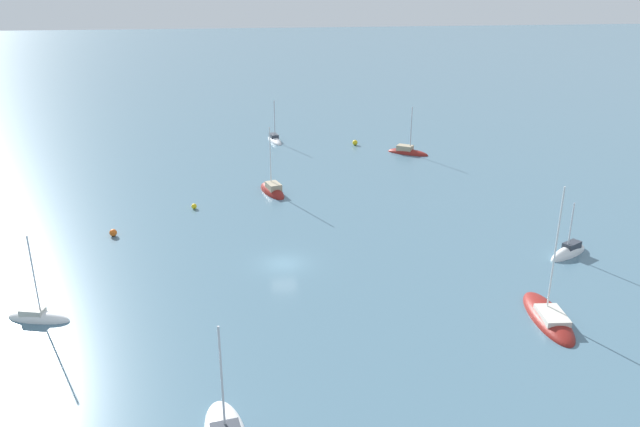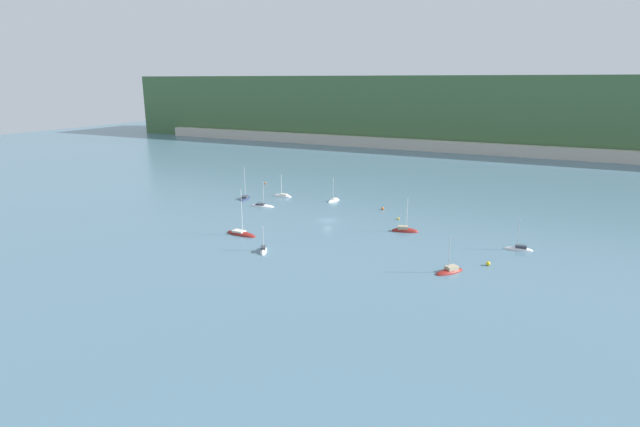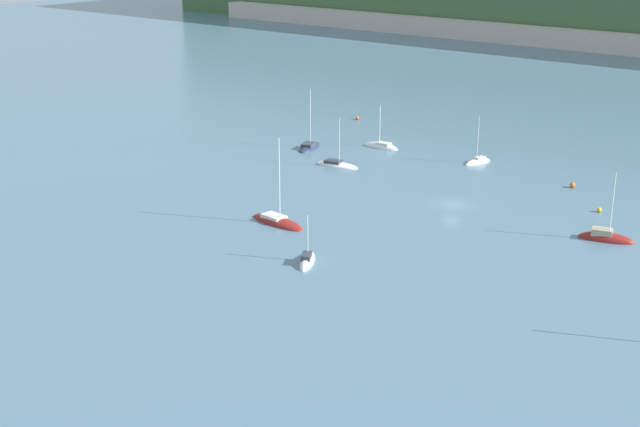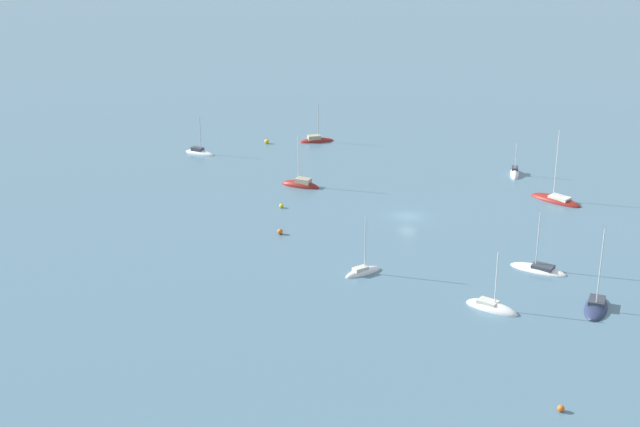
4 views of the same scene
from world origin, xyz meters
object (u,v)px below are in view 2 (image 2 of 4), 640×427
sailboat_3 (282,196)px  sailboat_4 (405,231)px  sailboat_8 (262,206)px  sailboat_7 (449,272)px  sailboat_5 (245,198)px  mooring_buoy_3 (488,263)px  mooring_buoy_0 (265,183)px  mooring_buoy_1 (383,208)px  sailboat_0 (518,249)px  sailboat_1 (263,251)px  mooring_buoy_2 (398,219)px  sailboat_6 (334,201)px  sailboat_2 (241,234)px

sailboat_3 → sailboat_4: sailboat_4 is taller
sailboat_8 → sailboat_7: bearing=-33.2°
sailboat_5 → mooring_buoy_3: size_ratio=12.34×
sailboat_3 → mooring_buoy_3: bearing=149.5°
sailboat_4 → mooring_buoy_0: 72.84m
sailboat_3 → mooring_buoy_1: size_ratio=9.94×
sailboat_0 → sailboat_5: 85.53m
sailboat_1 → sailboat_7: size_ratio=0.81×
sailboat_0 → mooring_buoy_1: sailboat_0 is taller
mooring_buoy_2 → mooring_buoy_3: mooring_buoy_3 is taller
mooring_buoy_0 → mooring_buoy_1: size_ratio=0.82×
mooring_buoy_3 → mooring_buoy_1: bearing=135.9°
sailboat_4 → sailboat_0: bearing=-21.0°
sailboat_1 → mooring_buoy_3: 48.41m
sailboat_4 → mooring_buoy_2: size_ratio=14.68×
sailboat_7 → sailboat_8: bearing=-79.2°
sailboat_1 → sailboat_6: sailboat_6 is taller
sailboat_6 → mooring_buoy_2: bearing=80.0°
sailboat_5 → mooring_buoy_3: bearing=-127.9°
sailboat_2 → sailboat_5: (-21.28, 32.50, 0.02)m
sailboat_5 → mooring_buoy_0: bearing=-2.3°
sailboat_8 → mooring_buoy_1: bearing=11.3°
sailboat_1 → sailboat_6: size_ratio=0.80×
sailboat_3 → mooring_buoy_2: bearing=163.2°
sailboat_3 → sailboat_8: size_ratio=0.97×
sailboat_3 → sailboat_7: size_ratio=0.99×
sailboat_3 → mooring_buoy_0: bearing=-46.5°
sailboat_0 → mooring_buoy_2: sailboat_0 is taller
mooring_buoy_0 → sailboat_6: bearing=-21.4°
sailboat_3 → mooring_buoy_2: 44.04m
mooring_buoy_1 → mooring_buoy_3: 48.73m
sailboat_3 → sailboat_6: 17.94m
sailboat_0 → mooring_buoy_1: 44.72m
sailboat_8 → mooring_buoy_2: bearing=-3.1°
sailboat_2 → mooring_buoy_2: sailboat_2 is taller
sailboat_1 → mooring_buoy_2: sailboat_1 is taller
sailboat_5 → sailboat_8: bearing=-138.2°
sailboat_8 → mooring_buoy_1: (34.23, 12.28, 0.33)m
sailboat_2 → sailboat_6: sailboat_2 is taller
sailboat_7 → mooring_buoy_0: size_ratio=12.23×
sailboat_7 → mooring_buoy_2: sailboat_7 is taller
sailboat_4 → mooring_buoy_1: sailboat_4 is taller
sailboat_6 → sailboat_3: bearing=-69.8°
sailboat_8 → mooring_buoy_0: size_ratio=12.44×
mooring_buoy_1 → sailboat_5: bearing=-171.8°
sailboat_7 → sailboat_5: bearing=-79.9°
sailboat_6 → mooring_buoy_0: sailboat_6 is taller
sailboat_4 → sailboat_3: bearing=141.1°
sailboat_1 → sailboat_7: bearing=-111.1°
mooring_buoy_1 → sailboat_4: bearing=-56.0°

